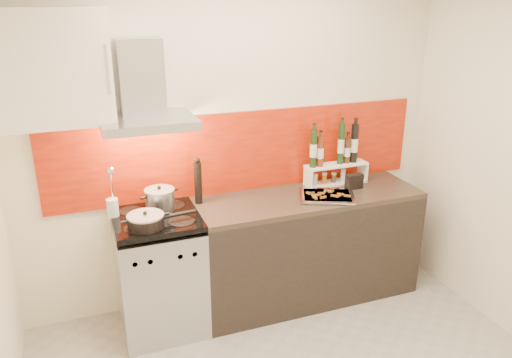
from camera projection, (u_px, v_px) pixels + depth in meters
name	position (u px, v px, depth m)	size (l,w,h in m)	color
back_wall	(236.00, 142.00, 3.88)	(3.40, 0.02, 2.60)	silver
backsplash	(242.00, 152.00, 3.91)	(3.00, 0.02, 0.64)	maroon
range_stove	(160.00, 274.00, 3.68)	(0.60, 0.60, 0.91)	#B7B7BA
counter	(307.00, 246.00, 4.07)	(1.80, 0.60, 0.90)	black
range_hood	(144.00, 95.00, 3.35)	(0.62, 0.50, 0.61)	#B7B7BA
upper_cabinet	(52.00, 68.00, 3.09)	(0.70, 0.35, 0.72)	white
stock_pot	(160.00, 199.00, 3.59)	(0.22, 0.22, 0.19)	#B7B7BA
saute_pan	(147.00, 221.00, 3.34)	(0.48, 0.25, 0.11)	black
utensil_jar	(112.00, 202.00, 3.48)	(0.08, 0.12, 0.40)	silver
pepper_mill	(198.00, 181.00, 3.71)	(0.06, 0.06, 0.36)	black
step_shelf	(336.00, 159.00, 4.08)	(0.53, 0.15, 0.51)	white
caddy_box	(354.00, 181.00, 4.03)	(0.14, 0.06, 0.12)	black
baking_tray	(327.00, 196.00, 3.86)	(0.51, 0.46, 0.03)	silver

